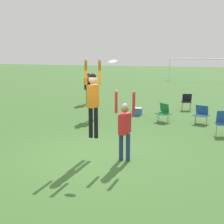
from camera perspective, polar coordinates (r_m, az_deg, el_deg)
The scene contains 12 objects.
ground_plane at distance 9.23m, azimuth -2.84°, elevation -8.16°, with size 120.00×120.00×0.00m, color #3D662D.
person_jumping at distance 8.94m, azimuth -3.49°, elevation 2.91°, with size 0.52×0.39×2.29m.
person_defending at distance 8.62m, azimuth 2.33°, elevation -2.26°, with size 0.60×0.47×2.00m.
frisbee at distance 8.79m, azimuth 0.15°, elevation 9.21°, with size 0.25×0.24×0.11m.
camping_chair_1 at distance 12.16m, azimuth 19.54°, elevation -1.51°, with size 0.57×0.62×0.90m.
camping_chair_2 at distance 13.93m, azimuth 16.06°, elevation -0.20°, with size 0.70×0.74×0.76m.
camping_chair_4 at distance 13.93m, azimuth 9.45°, elevation 0.13°, with size 0.73×0.81×0.79m.
camping_chair_5 at distance 16.95m, azimuth 13.50°, elevation 2.10°, with size 0.59×0.63×0.85m.
person_spectator_near at distance 13.95m, azimuth -3.47°, elevation 2.84°, with size 0.55×0.36×1.76m.
person_spectator_far at distance 18.52m, azimuth -4.36°, elevation 4.90°, with size 0.54×0.35×1.80m.
cooler_box at distance 15.18m, azimuth 4.61°, elevation 0.11°, with size 0.45×0.33×0.37m.
soccer_goal at distance 34.79m, azimuth 16.27°, elevation 8.52°, with size 7.10×0.10×2.35m.
Camera 1 is at (3.23, -8.11, 3.01)m, focal length 50.00 mm.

